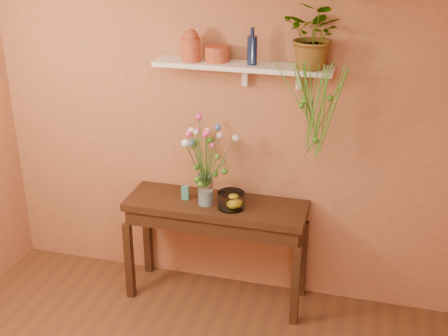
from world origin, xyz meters
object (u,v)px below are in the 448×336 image
(spider_plant, at_px, (316,35))
(glass_bowl, at_px, (231,201))
(sideboard, at_px, (216,217))
(bouquet, at_px, (205,148))
(blue_bottle, at_px, (252,50))
(glass_vase, at_px, (205,192))
(terracotta_jug, at_px, (191,46))

(spider_plant, height_order, glass_bowl, spider_plant)
(sideboard, relative_size, glass_bowl, 6.77)
(spider_plant, xyz_separation_m, bouquet, (-0.75, -0.15, -0.84))
(blue_bottle, relative_size, glass_bowl, 1.25)
(bouquet, bearing_deg, glass_bowl, -2.29)
(spider_plant, distance_m, glass_vase, 1.42)
(terracotta_jug, bearing_deg, spider_plant, 0.97)
(spider_plant, relative_size, glass_vase, 1.86)
(terracotta_jug, height_order, glass_vase, terracotta_jug)
(terracotta_jug, xyz_separation_m, spider_plant, (0.89, 0.01, 0.12))
(glass_bowl, bearing_deg, spider_plant, 16.32)
(sideboard, distance_m, bouquet, 0.60)
(sideboard, relative_size, terracotta_jug, 6.09)
(bouquet, bearing_deg, spider_plant, 11.39)
(terracotta_jug, distance_m, bouquet, 0.75)
(spider_plant, bearing_deg, glass_bowl, -163.68)
(bouquet, bearing_deg, blue_bottle, 25.60)
(sideboard, distance_m, glass_vase, 0.24)
(terracotta_jug, bearing_deg, sideboard, -23.90)
(terracotta_jug, bearing_deg, glass_vase, -45.52)
(glass_vase, height_order, bouquet, bouquet)
(terracotta_jug, bearing_deg, glass_bowl, -22.94)
(terracotta_jug, xyz_separation_m, blue_bottle, (0.45, 0.01, -0.00))
(sideboard, bearing_deg, terracotta_jug, 156.10)
(sideboard, relative_size, spider_plant, 3.10)
(bouquet, bearing_deg, glass_vase, -74.08)
(blue_bottle, bearing_deg, bouquet, -154.40)
(terracotta_jug, bearing_deg, blue_bottle, 1.72)
(blue_bottle, bearing_deg, glass_bowl, -124.00)
(blue_bottle, distance_m, spider_plant, 0.45)
(blue_bottle, relative_size, bouquet, 0.48)
(sideboard, height_order, terracotta_jug, terracotta_jug)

